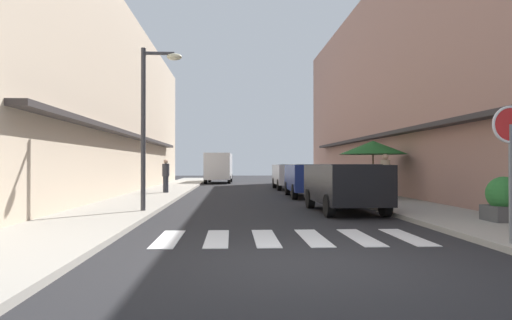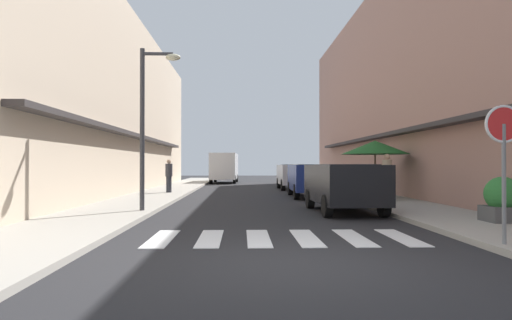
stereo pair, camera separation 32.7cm
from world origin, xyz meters
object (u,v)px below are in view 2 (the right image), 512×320
Objects in this scene: parked_car_near at (344,182)px; street_lamp at (149,110)px; parked_car_far at (294,174)px; planter_corner at (502,200)px; round_street_sign at (504,138)px; pedestrian_walking_far at (169,175)px; parked_car_mid at (311,177)px; cafe_umbrella at (375,148)px; pedestrian_walking_near at (387,176)px; delivery_van at (224,165)px.

parked_car_near is 0.87× the size of street_lamp.
planter_corner is at bearing -79.61° from parked_car_far.
round_street_sign reaches higher than parked_car_near.
parked_car_far is 1.75× the size of round_street_sign.
round_street_sign is at bearing -119.63° from planter_corner.
pedestrian_walking_far is (-6.61, -4.66, 0.03)m from parked_car_far.
pedestrian_walking_far is (-6.61, 8.40, 0.03)m from parked_car_near.
parked_car_mid is 3.34m from cafe_umbrella.
parked_car_mid is (0.00, 6.58, 0.00)m from parked_car_near.
cafe_umbrella is 1.56× the size of pedestrian_walking_near.
pedestrian_walking_near is (2.35, 3.19, 0.13)m from parked_car_near.
parked_car_mid is at bearing -90.00° from parked_car_far.
parked_car_mid is 0.81× the size of delivery_van.
planter_corner is 0.66× the size of pedestrian_walking_far.
parked_car_far is at bearing 93.85° from round_street_sign.
cafe_umbrella is 7.96m from planter_corner.
cafe_umbrella reaches higher than parked_car_mid.
street_lamp is (-7.13, 6.00, 1.16)m from round_street_sign.
parked_car_near is 0.76× the size of delivery_van.
parked_car_near is 23.41m from delivery_van.
cafe_umbrella is at bearing 95.32° from planter_corner.
street_lamp reaches higher than pedestrian_walking_near.
round_street_sign reaches higher than pedestrian_walking_far.
delivery_van reaches higher than pedestrian_walking_far.
parked_car_mid is at bearing 137.16° from cafe_umbrella.
round_street_sign is (1.30, -12.89, 0.99)m from parked_car_mid.
delivery_van is (-4.47, 9.91, 0.48)m from parked_car_far.
parked_car_near is 5.16m from cafe_umbrella.
round_street_sign is 9.59m from pedestrian_walking_near.
pedestrian_walking_near reaches higher than parked_car_far.
street_lamp is at bearing 139.93° from round_street_sign.
pedestrian_walking_near is at bearing -86.90° from cafe_umbrella.
street_lamp reaches higher than planter_corner.
cafe_umbrella is 2.58× the size of planter_corner.
parked_car_near is at bearing 132.18° from planter_corner.
parked_car_far is 2.57× the size of pedestrian_walking_far.
parked_car_mid is at bearing 49.77° from street_lamp.
parked_car_mid is 4.20× the size of planter_corner.
pedestrian_walking_near is (8.18, 3.50, -2.02)m from street_lamp.
planter_corner is at bearing -84.68° from cafe_umbrella.
cafe_umbrella is at bearing 84.83° from round_street_sign.
pedestrian_walking_far reaches higher than parked_car_mid.
pedestrian_walking_near is at bearing 53.65° from parked_car_near.
parked_car_near is 1.77× the size of round_street_sign.
parked_car_mid is 1.89× the size of round_street_sign.
parked_car_far reaches higher than planter_corner.
planter_corner is at bearing -18.81° from street_lamp.
planter_corner is 0.60× the size of pedestrian_walking_near.
delivery_van is 3.12× the size of pedestrian_walking_near.
parked_car_near is at bearing -117.01° from cafe_umbrella.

